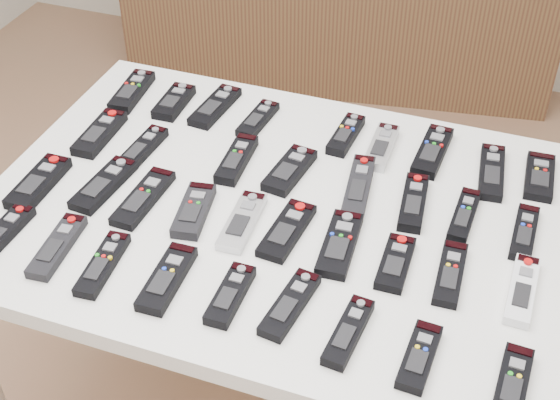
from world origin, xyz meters
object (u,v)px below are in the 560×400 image
(remote_0, at_px, (132,91))
(remote_29, at_px, (103,264))
(remote_5, at_px, (381,147))
(remote_31, at_px, (230,295))
(remote_4, at_px, (346,135))
(remote_25, at_px, (450,274))
(remote_35, at_px, (512,384))
(remote_26, at_px, (522,290))
(remote_21, at_px, (242,222))
(remote_15, at_px, (464,215))
(remote_30, at_px, (167,278))
(remote_7, at_px, (492,172))
(remote_14, at_px, (413,202))
(remote_22, at_px, (287,230))
(remote_27, at_px, (2,234))
(remote_1, at_px, (174,102))
(remote_20, at_px, (194,211))
(remote_34, at_px, (419,357))
(remote_13, at_px, (359,187))
(remote_12, at_px, (290,170))
(remote_17, at_px, (39,183))
(remote_2, at_px, (215,106))
(remote_23, at_px, (340,244))
(remote_24, at_px, (395,263))
(remote_32, at_px, (290,304))
(remote_6, at_px, (432,151))
(remote_18, at_px, (104,185))
(remote_16, at_px, (524,233))
(remote_10, at_px, (141,149))
(remote_33, at_px, (348,332))
(remote_28, at_px, (57,246))
(remote_19, at_px, (143,198))
(remote_11, at_px, (237,159))
(remote_9, at_px, (100,133))
(remote_8, at_px, (539,177))

(remote_0, height_order, remote_29, remote_0)
(remote_5, bearing_deg, remote_31, -106.14)
(remote_4, bearing_deg, remote_25, -46.54)
(remote_4, relative_size, remote_35, 0.99)
(remote_26, bearing_deg, remote_21, -179.28)
(remote_15, xyz_separation_m, remote_30, (-0.50, -0.37, 0.00))
(remote_7, bearing_deg, remote_14, -136.36)
(remote_14, distance_m, remote_26, 0.31)
(remote_22, height_order, remote_27, remote_27)
(remote_1, relative_size, remote_20, 0.90)
(remote_0, distance_m, remote_25, 0.96)
(remote_22, bearing_deg, remote_5, 76.80)
(remote_0, xyz_separation_m, remote_25, (0.88, -0.38, -0.00))
(remote_25, distance_m, remote_34, 0.22)
(remote_25, bearing_deg, remote_30, -161.11)
(remote_4, relative_size, remote_13, 0.76)
(remote_12, relative_size, remote_17, 0.92)
(remote_2, bearing_deg, remote_23, -35.74)
(remote_24, distance_m, remote_32, 0.23)
(remote_6, xyz_separation_m, remote_18, (-0.65, -0.36, -0.00))
(remote_21, bearing_deg, remote_4, 69.85)
(remote_14, relative_size, remote_16, 1.07)
(remote_5, relative_size, remote_31, 1.09)
(remote_10, xyz_separation_m, remote_33, (0.60, -0.37, 0.00))
(remote_5, distance_m, remote_27, 0.85)
(remote_20, height_order, remote_31, same)
(remote_10, distance_m, remote_28, 0.35)
(remote_17, xyz_separation_m, remote_18, (0.14, 0.04, -0.00))
(remote_33, height_order, remote_35, same)
(remote_7, distance_m, remote_23, 0.42)
(remote_12, height_order, remote_17, remote_17)
(remote_22, relative_size, remote_33, 1.09)
(remote_14, height_order, remote_32, remote_14)
(remote_24, height_order, remote_29, same)
(remote_16, relative_size, remote_34, 1.11)
(remote_19, bearing_deg, remote_11, 56.65)
(remote_7, relative_size, remote_13, 0.93)
(remote_13, xyz_separation_m, remote_23, (0.01, -0.19, -0.00))
(remote_22, bearing_deg, remote_21, -171.68)
(remote_0, distance_m, remote_18, 0.38)
(remote_9, distance_m, remote_16, 0.99)
(remote_25, xyz_separation_m, remote_29, (-0.64, -0.20, 0.00))
(remote_11, distance_m, remote_30, 0.39)
(remote_9, distance_m, remote_12, 0.47)
(remote_9, distance_m, remote_33, 0.82)
(remote_12, xyz_separation_m, remote_26, (0.53, -0.20, -0.00))
(remote_2, relative_size, remote_8, 1.15)
(remote_31, relative_size, remote_32, 0.88)
(remote_13, height_order, remote_17, same)
(remote_0, height_order, remote_4, same)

